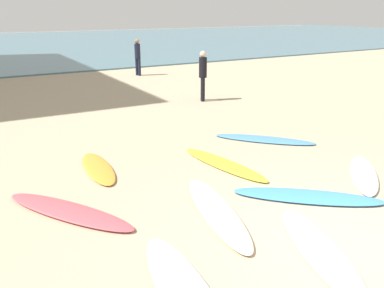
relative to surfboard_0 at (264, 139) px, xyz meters
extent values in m
plane|color=tan|center=(-2.10, -4.26, -0.03)|extent=(120.00, 120.00, 0.00)
cube|color=slate|center=(-2.10, 33.71, 0.01)|extent=(120.00, 40.00, 0.08)
ellipsoid|color=#4D90D5|center=(0.00, 0.00, 0.00)|extent=(2.07, 2.22, 0.06)
ellipsoid|color=yellow|center=(-1.85, -0.87, 0.00)|extent=(0.83, 2.49, 0.07)
ellipsoid|color=white|center=(0.20, -2.75, 0.01)|extent=(1.89, 1.78, 0.08)
ellipsoid|color=white|center=(-2.56, -4.15, 0.00)|extent=(1.37, 2.33, 0.07)
ellipsoid|color=orange|center=(-4.20, 0.25, 0.01)|extent=(0.71, 1.96, 0.08)
ellipsoid|color=#F7DEC6|center=(-3.15, -2.54, 0.01)|extent=(1.18, 2.64, 0.09)
ellipsoid|color=#DB535A|center=(-5.21, -1.32, 0.01)|extent=(1.80, 2.48, 0.08)
ellipsoid|color=#448FDB|center=(-1.49, -2.90, 0.01)|extent=(2.31, 2.12, 0.08)
cylinder|color=black|center=(1.09, 4.62, 0.39)|extent=(0.14, 0.14, 0.84)
cylinder|color=black|center=(1.18, 4.80, 0.39)|extent=(0.14, 0.14, 0.84)
cylinder|color=black|center=(1.13, 4.71, 1.15)|extent=(0.38, 0.38, 0.70)
sphere|color=beige|center=(1.13, 4.71, 1.61)|extent=(0.23, 0.23, 0.23)
cylinder|color=#191E33|center=(1.50, 11.15, 0.39)|extent=(0.14, 0.14, 0.84)
cylinder|color=#191E33|center=(1.45, 11.35, 0.39)|extent=(0.14, 0.14, 0.84)
cylinder|color=#191E33|center=(1.48, 11.25, 1.15)|extent=(0.34, 0.34, 0.70)
sphere|color=#9E7051|center=(1.48, 11.25, 1.61)|extent=(0.23, 0.23, 0.23)
camera|label=1|loc=(-6.45, -7.31, 3.10)|focal=37.60mm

